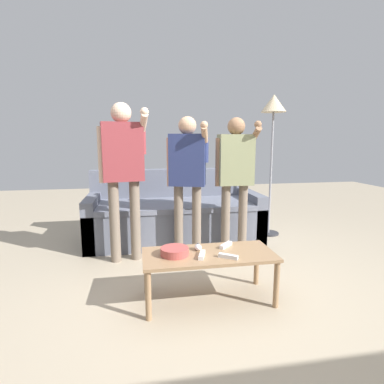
{
  "coord_description": "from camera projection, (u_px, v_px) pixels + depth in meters",
  "views": [
    {
      "loc": [
        -0.59,
        -2.39,
        1.27
      ],
      "look_at": [
        -0.1,
        0.35,
        0.79
      ],
      "focal_mm": 28.57,
      "sensor_mm": 36.0,
      "label": 1
    }
  ],
  "objects": [
    {
      "name": "ground_plane",
      "position": [
        211.0,
        289.0,
        2.63
      ],
      "size": [
        12.0,
        12.0,
        0.0
      ],
      "primitive_type": "plane",
      "color": "tan"
    },
    {
      "name": "couch",
      "position": [
        174.0,
        215.0,
        3.97
      ],
      "size": [
        2.15,
        0.94,
        0.88
      ],
      "color": "slate",
      "rests_on": "ground"
    },
    {
      "name": "coffee_table",
      "position": [
        209.0,
        259.0,
        2.4
      ],
      "size": [
        1.03,
        0.46,
        0.39
      ],
      "color": "#997551",
      "rests_on": "ground"
    },
    {
      "name": "snack_bowl",
      "position": [
        175.0,
        251.0,
        2.35
      ],
      "size": [
        0.22,
        0.22,
        0.06
      ],
      "primitive_type": "cylinder",
      "color": "#B24C47",
      "rests_on": "coffee_table"
    },
    {
      "name": "game_remote_nunchuk",
      "position": [
        198.0,
        247.0,
        2.46
      ],
      "size": [
        0.06,
        0.09,
        0.05
      ],
      "color": "white",
      "rests_on": "coffee_table"
    },
    {
      "name": "floor_lamp",
      "position": [
        273.0,
        115.0,
        3.93
      ],
      "size": [
        0.32,
        0.32,
        1.85
      ],
      "color": "#2D2D33",
      "rests_on": "ground"
    },
    {
      "name": "player_left",
      "position": [
        123.0,
        164.0,
        3.11
      ],
      "size": [
        0.51,
        0.33,
        1.64
      ],
      "color": "#756656",
      "rests_on": "ground"
    },
    {
      "name": "player_center",
      "position": [
        187.0,
        170.0,
        3.24
      ],
      "size": [
        0.43,
        0.41,
        1.51
      ],
      "color": "#756656",
      "rests_on": "ground"
    },
    {
      "name": "player_right",
      "position": [
        235.0,
        170.0,
        3.31
      ],
      "size": [
        0.44,
        0.3,
        1.51
      ],
      "color": "#756656",
      "rests_on": "ground"
    },
    {
      "name": "game_remote_wand_near",
      "position": [
        202.0,
        255.0,
        2.32
      ],
      "size": [
        0.08,
        0.16,
        0.03
      ],
      "color": "white",
      "rests_on": "coffee_table"
    },
    {
      "name": "game_remote_wand_far",
      "position": [
        228.0,
        256.0,
        2.29
      ],
      "size": [
        0.14,
        0.11,
        0.03
      ],
      "color": "white",
      "rests_on": "coffee_table"
    },
    {
      "name": "game_remote_wand_spare",
      "position": [
        226.0,
        245.0,
        2.53
      ],
      "size": [
        0.13,
        0.13,
        0.03
      ],
      "color": "white",
      "rests_on": "coffee_table"
    }
  ]
}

